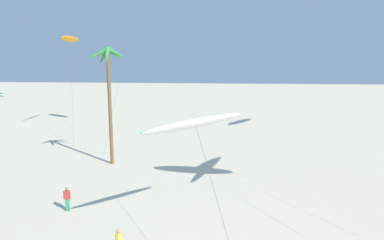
{
  "coord_description": "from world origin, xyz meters",
  "views": [
    {
      "loc": [
        0.55,
        2.11,
        9.94
      ],
      "look_at": [
        -1.34,
        21.35,
        6.53
      ],
      "focal_mm": 31.82,
      "sensor_mm": 36.0,
      "label": 1
    }
  ],
  "objects_px": {
    "palm_tree_2": "(109,70)",
    "person_mid_field": "(67,198)",
    "flying_kite_4": "(196,123)",
    "flying_kite_6": "(71,39)"
  },
  "relations": [
    {
      "from": "palm_tree_2",
      "to": "person_mid_field",
      "type": "bearing_deg",
      "value": -87.26
    },
    {
      "from": "flying_kite_4",
      "to": "flying_kite_6",
      "type": "distance_m",
      "value": 34.94
    },
    {
      "from": "palm_tree_2",
      "to": "flying_kite_4",
      "type": "height_order",
      "value": "palm_tree_2"
    },
    {
      "from": "flying_kite_4",
      "to": "person_mid_field",
      "type": "height_order",
      "value": "flying_kite_4"
    },
    {
      "from": "palm_tree_2",
      "to": "flying_kite_4",
      "type": "bearing_deg",
      "value": -54.58
    },
    {
      "from": "flying_kite_6",
      "to": "person_mid_field",
      "type": "bearing_deg",
      "value": -66.85
    },
    {
      "from": "palm_tree_2",
      "to": "flying_kite_6",
      "type": "height_order",
      "value": "flying_kite_6"
    },
    {
      "from": "flying_kite_4",
      "to": "flying_kite_6",
      "type": "relative_size",
      "value": 0.92
    },
    {
      "from": "palm_tree_2",
      "to": "flying_kite_4",
      "type": "distance_m",
      "value": 16.19
    },
    {
      "from": "person_mid_field",
      "to": "flying_kite_4",
      "type": "bearing_deg",
      "value": -15.64
    }
  ]
}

